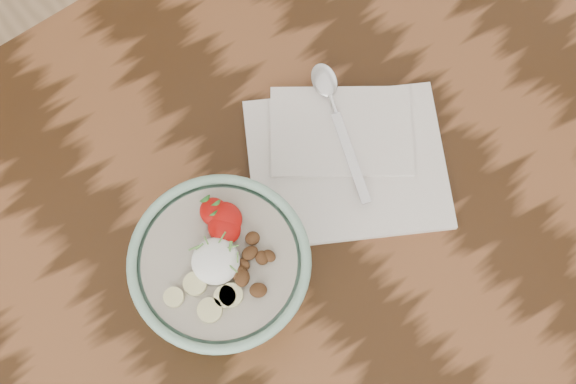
# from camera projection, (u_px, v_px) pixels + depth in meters

# --- Properties ---
(table) EXTENTS (1.60, 0.90, 0.75)m
(table) POSITION_uv_depth(u_px,v_px,m) (304.00, 254.00, 1.07)
(table) COLOR #321C0C
(table) RESTS_ON ground
(breakfast_bowl) EXTENTS (0.20, 0.20, 0.13)m
(breakfast_bowl) POSITION_uv_depth(u_px,v_px,m) (222.00, 270.00, 0.90)
(breakfast_bowl) COLOR #86B59D
(breakfast_bowl) RESTS_ON table
(napkin) EXTENTS (0.31, 0.29, 0.02)m
(napkin) POSITION_uv_depth(u_px,v_px,m) (346.00, 157.00, 1.01)
(napkin) COLOR white
(napkin) RESTS_ON table
(spoon) EXTENTS (0.09, 0.19, 0.01)m
(spoon) POSITION_uv_depth(u_px,v_px,m) (331.00, 99.00, 1.02)
(spoon) COLOR silver
(spoon) RESTS_ON napkin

